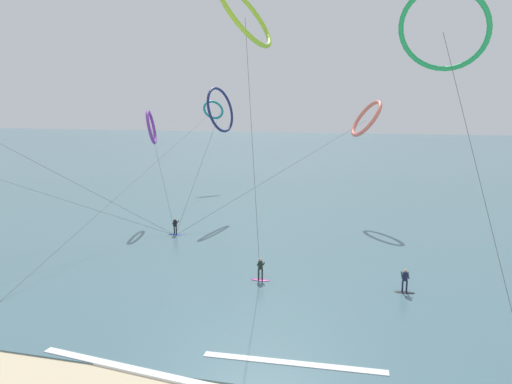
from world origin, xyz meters
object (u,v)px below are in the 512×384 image
object	(u,v)px
kite_navy	(220,110)
kite_lime	(245,15)
surfer_cobalt	(175,227)
kite_emerald	(443,30)
kite_teal	(213,110)
kite_coral	(366,119)
surfer_charcoal	(405,282)
surfer_magenta	(260,271)
kite_violet	(151,127)

from	to	relation	value
kite_navy	kite_lime	distance (m)	25.47
surfer_cobalt	kite_emerald	distance (m)	31.73
kite_teal	kite_coral	bearing A→B (deg)	-75.30
kite_navy	kite_coral	xyz separation A→B (m)	(16.72, 1.60, -0.94)
surfer_cobalt	kite_coral	size ratio (longest dim) A/B	0.08
kite_emerald	surfer_charcoal	bearing A→B (deg)	-63.31
surfer_magenta	kite_lime	size ratio (longest dim) A/B	0.08
kite_navy	surfer_magenta	bearing A→B (deg)	-142.61
kite_emerald	kite_lime	xyz separation A→B (m)	(-11.71, 4.65, 1.95)
surfer_charcoal	surfer_magenta	size ratio (longest dim) A/B	1.00
surfer_cobalt	kite_teal	size ratio (longest dim) A/B	0.03
surfer_cobalt	kite_teal	xyz separation A→B (m)	(-5.91, 29.27, 11.18)
surfer_magenta	kite_navy	distance (m)	26.39
surfer_cobalt	kite_navy	distance (m)	16.12
kite_violet	kite_lime	bearing A→B (deg)	-156.99
surfer_magenta	kite_violet	size ratio (longest dim) A/B	0.14
kite_emerald	kite_coral	world-z (taller)	kite_emerald
kite_violet	surfer_charcoal	bearing A→B (deg)	-140.04
kite_lime	kite_emerald	bearing A→B (deg)	-100.55
kite_emerald	kite_coral	size ratio (longest dim) A/B	0.92
kite_coral	surfer_cobalt	bearing A→B (deg)	-77.57
kite_coral	kite_violet	bearing A→B (deg)	-97.80
surfer_cobalt	surfer_magenta	size ratio (longest dim) A/B	1.00
kite_lime	kite_teal	world-z (taller)	kite_lime
surfer_cobalt	kite_lime	xyz separation A→B (m)	(10.47, -11.58, 17.81)
surfer_charcoal	kite_violet	bearing A→B (deg)	-39.54
surfer_magenta	kite_navy	world-z (taller)	kite_navy
surfer_magenta	kite_violet	bearing A→B (deg)	110.37
kite_emerald	kite_lime	bearing A→B (deg)	-1.74
kite_violet	kite_teal	bearing A→B (deg)	-16.84
surfer_charcoal	kite_lime	world-z (taller)	kite_lime
surfer_magenta	kite_emerald	bearing A→B (deg)	-52.77
surfer_magenta	kite_lime	bearing A→B (deg)	-144.43
kite_coral	kite_teal	xyz separation A→B (m)	(-23.83, 16.39, 0.67)
surfer_cobalt	surfer_charcoal	size ratio (longest dim) A/B	1.00
kite_emerald	kite_navy	size ratio (longest dim) A/B	1.25
surfer_cobalt	kite_navy	bearing A→B (deg)	-73.22
surfer_magenta	kite_coral	xyz separation A→B (m)	(6.70, 23.16, 10.51)
kite_navy	kite_lime	xyz separation A→B (m)	(9.27, -22.85, 6.36)
kite_violet	kite_lime	distance (m)	25.35
surfer_magenta	kite_teal	world-z (taller)	kite_teal
kite_emerald	kite_teal	xyz separation A→B (m)	(-28.09, 45.49, -4.68)
kite_lime	surfer_charcoal	bearing A→B (deg)	-71.61
surfer_charcoal	kite_lime	xyz separation A→B (m)	(-10.99, -1.41, 17.81)
surfer_cobalt	kite_violet	distance (m)	12.71
kite_navy	kite_coral	world-z (taller)	kite_navy
surfer_charcoal	kite_navy	xyz separation A→B (m)	(-20.27, 21.45, 11.45)
kite_violet	kite_teal	distance (m)	22.90
kite_violet	kite_navy	distance (m)	8.35
kite_emerald	kite_lime	size ratio (longest dim) A/B	0.90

